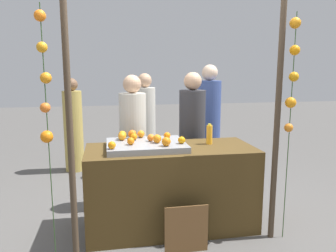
{
  "coord_description": "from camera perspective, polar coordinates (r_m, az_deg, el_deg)",
  "views": [
    {
      "loc": [
        -0.63,
        -3.22,
        1.66
      ],
      "look_at": [
        0.0,
        0.15,
        1.06
      ],
      "focal_mm": 35.02,
      "sensor_mm": 36.0,
      "label": 1
    }
  ],
  "objects": [
    {
      "name": "canopy_post_left",
      "position": [
        2.87,
        -16.72,
        -0.58
      ],
      "size": [
        0.06,
        0.06,
        2.32
      ],
      "primitive_type": "cylinder",
      "color": "#473828",
      "rests_on": "ground_plane"
    },
    {
      "name": "orange_4",
      "position": [
        3.28,
        2.38,
        -2.46
      ],
      "size": [
        0.07,
        0.07,
        0.07
      ],
      "primitive_type": "sphere",
      "color": "orange",
      "rests_on": "orange_tray"
    },
    {
      "name": "orange_8",
      "position": [
        3.56,
        -6.24,
        -1.4
      ],
      "size": [
        0.09,
        0.09,
        0.09
      ],
      "primitive_type": "sphere",
      "color": "orange",
      "rests_on": "orange_tray"
    },
    {
      "name": "crowd_person_0",
      "position": [
        4.94,
        7.08,
        -0.18
      ],
      "size": [
        0.35,
        0.35,
        1.72
      ],
      "color": "#384C8C",
      "rests_on": "ground_plane"
    },
    {
      "name": "crowd_person_1",
      "position": [
        5.55,
        -16.14,
        -0.39
      ],
      "size": [
        0.3,
        0.3,
        1.52
      ],
      "color": "tan",
      "rests_on": "ground_plane"
    },
    {
      "name": "orange_1",
      "position": [
        3.58,
        -4.73,
        -1.4
      ],
      "size": [
        0.08,
        0.08,
        0.08
      ],
      "primitive_type": "sphere",
      "color": "orange",
      "rests_on": "orange_tray"
    },
    {
      "name": "orange_9",
      "position": [
        3.46,
        -8.0,
        -1.81
      ],
      "size": [
        0.08,
        0.08,
        0.08
      ],
      "primitive_type": "sphere",
      "color": "orange",
      "rests_on": "orange_tray"
    },
    {
      "name": "orange_2",
      "position": [
        3.39,
        -3.01,
        -2.04
      ],
      "size": [
        0.08,
        0.08,
        0.08
      ],
      "primitive_type": "sphere",
      "color": "orange",
      "rests_on": "orange_tray"
    },
    {
      "name": "garland_strand_left",
      "position": [
        2.82,
        -20.72,
        6.75
      ],
      "size": [
        0.12,
        0.11,
        2.17
      ],
      "color": "#2D4C23",
      "rests_on": "ground_plane"
    },
    {
      "name": "orange_3",
      "position": [
        3.31,
        -1.9,
        -2.22
      ],
      "size": [
        0.09,
        0.09,
        0.09
      ],
      "primitive_type": "sphere",
      "color": "orange",
      "rests_on": "orange_tray"
    },
    {
      "name": "stall_counter",
      "position": [
        3.5,
        0.46,
        -10.64
      ],
      "size": [
        1.73,
        0.74,
        0.86
      ],
      "primitive_type": "cube",
      "color": "#4C3819",
      "rests_on": "ground_plane"
    },
    {
      "name": "chalkboard_sign",
      "position": [
        3.13,
        3.19,
        -17.57
      ],
      "size": [
        0.4,
        0.03,
        0.46
      ],
      "color": "brown",
      "rests_on": "ground_plane"
    },
    {
      "name": "orange_tray",
      "position": [
        3.36,
        -3.84,
        -3.36
      ],
      "size": [
        0.79,
        0.61,
        0.06
      ],
      "primitive_type": "cube",
      "color": "gray",
      "rests_on": "stall_counter"
    },
    {
      "name": "orange_11",
      "position": [
        3.17,
        -0.31,
        -2.73
      ],
      "size": [
        0.09,
        0.09,
        0.09
      ],
      "primitive_type": "sphere",
      "color": "orange",
      "rests_on": "orange_tray"
    },
    {
      "name": "orange_7",
      "position": [
        3.53,
        -7.96,
        -1.54
      ],
      "size": [
        0.09,
        0.09,
        0.09
      ],
      "primitive_type": "sphere",
      "color": "orange",
      "rests_on": "orange_tray"
    },
    {
      "name": "orange_10",
      "position": [
        3.5,
        -0.16,
        -1.68
      ],
      "size": [
        0.07,
        0.07,
        0.07
      ],
      "primitive_type": "sphere",
      "color": "orange",
      "rests_on": "orange_tray"
    },
    {
      "name": "ground_plane",
      "position": [
        3.68,
        0.45,
        -16.94
      ],
      "size": [
        24.0,
        24.0,
        0.0
      ],
      "primitive_type": "plane",
      "color": "#565451"
    },
    {
      "name": "garland_strand_right",
      "position": [
        3.25,
        20.88,
        8.38
      ],
      "size": [
        0.11,
        0.11,
        2.17
      ],
      "color": "#2D4C23",
      "rests_on": "ground_plane"
    },
    {
      "name": "vendor_right",
      "position": [
        4.14,
        4.19,
        -2.75
      ],
      "size": [
        0.33,
        0.33,
        1.62
      ],
      "color": "#333338",
      "rests_on": "ground_plane"
    },
    {
      "name": "crowd_person_2",
      "position": [
        5.09,
        -3.99,
        -0.5
      ],
      "size": [
        0.32,
        0.32,
        1.6
      ],
      "color": "beige",
      "rests_on": "ground_plane"
    },
    {
      "name": "vendor_left",
      "position": [
        3.98,
        -6.07,
        -3.49
      ],
      "size": [
        0.32,
        0.32,
        1.59
      ],
      "color": "beige",
      "rests_on": "ground_plane"
    },
    {
      "name": "juice_bottle",
      "position": [
        3.54,
        7.21,
        -1.48
      ],
      "size": [
        0.07,
        0.07,
        0.22
      ],
      "color": "#FAA926",
      "rests_on": "stall_counter"
    },
    {
      "name": "orange_0",
      "position": [
        3.25,
        -6.5,
        -2.64
      ],
      "size": [
        0.07,
        0.07,
        0.07
      ],
      "primitive_type": "sphere",
      "color": "orange",
      "rests_on": "orange_tray"
    },
    {
      "name": "orange_5",
      "position": [
        3.1,
        -9.75,
        -3.31
      ],
      "size": [
        0.07,
        0.07,
        0.07
      ],
      "primitive_type": "sphere",
      "color": "orange",
      "rests_on": "orange_tray"
    },
    {
      "name": "orange_6",
      "position": [
        3.45,
        -5.97,
        -1.89
      ],
      "size": [
        0.07,
        0.07,
        0.07
      ],
      "primitive_type": "sphere",
      "color": "orange",
      "rests_on": "orange_tray"
    },
    {
      "name": "canopy_post_right",
      "position": [
        3.26,
        18.45,
        0.54
      ],
      "size": [
        0.06,
        0.06,
        2.32
      ],
      "primitive_type": "cylinder",
      "color": "#473828",
      "rests_on": "ground_plane"
    }
  ]
}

